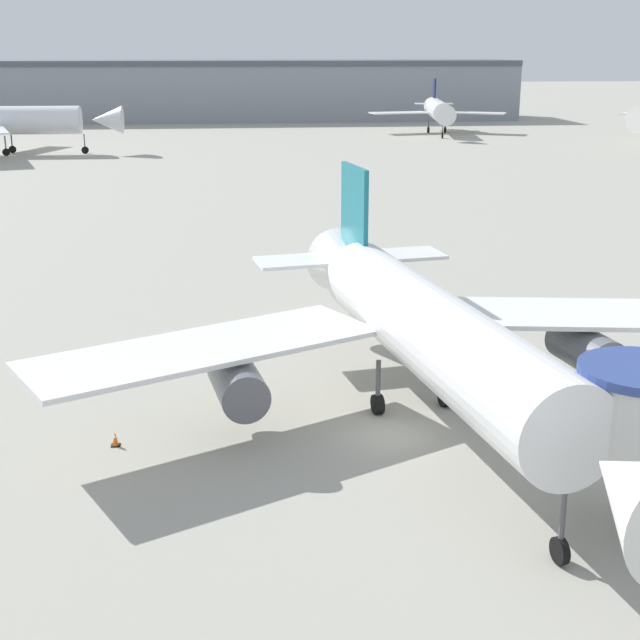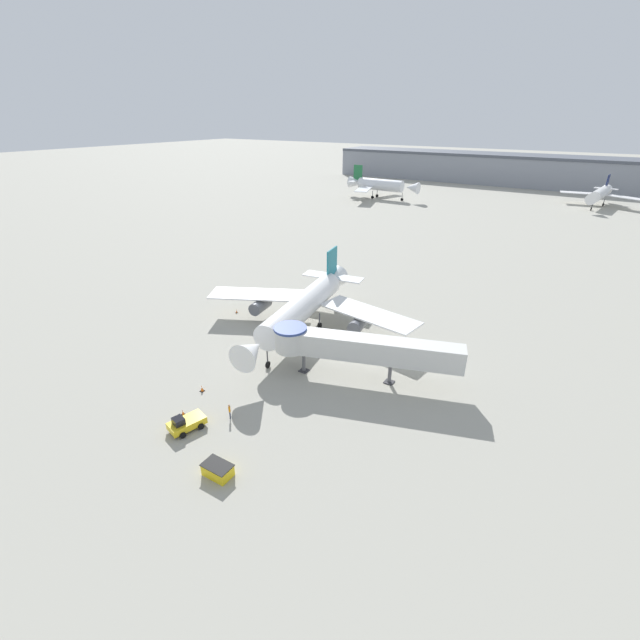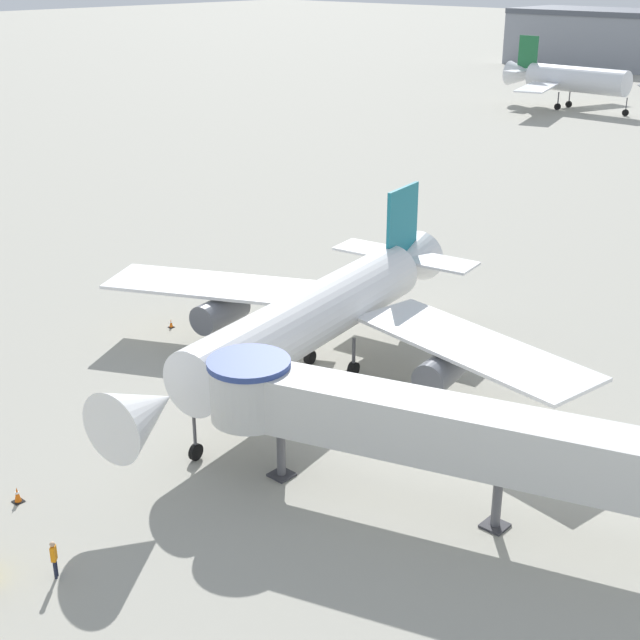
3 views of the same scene
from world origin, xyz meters
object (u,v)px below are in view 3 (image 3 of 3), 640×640
traffic_cone_near_nose (17,495)px  traffic_cone_port_wing (171,324)px  main_airplane (315,317)px  ground_crew_marshaller (54,557)px  jet_bridge (403,423)px  background_jet_green_tail (575,79)px

traffic_cone_near_nose → traffic_cone_port_wing: bearing=122.2°
main_airplane → traffic_cone_port_wing: size_ratio=54.64×
traffic_cone_near_nose → ground_crew_marshaller: 6.54m
main_airplane → traffic_cone_port_wing: 13.79m
jet_bridge → background_jet_green_tail: bearing=95.3°
jet_bridge → background_jet_green_tail: (-51.53, 114.98, 0.73)m
ground_crew_marshaller → background_jet_green_tail: size_ratio=0.06×
traffic_cone_near_nose → background_jet_green_tail: (-38.00, 127.12, 4.74)m
main_airplane → jet_bridge: bearing=-39.9°
jet_bridge → ground_crew_marshaller: size_ratio=12.55×
jet_bridge → traffic_cone_port_wing: size_ratio=35.72×
jet_bridge → traffic_cone_port_wing: jet_bridge is taller
ground_crew_marshaller → main_airplane: bearing=149.4°
main_airplane → ground_crew_marshaller: main_airplane is taller
traffic_cone_port_wing → traffic_cone_near_nose: size_ratio=0.78×
jet_bridge → traffic_cone_near_nose: 18.61m
jet_bridge → ground_crew_marshaller: jet_bridge is taller
ground_crew_marshaller → traffic_cone_port_wing: bearing=177.9°
main_airplane → background_jet_green_tail: size_ratio=1.09×
traffic_cone_port_wing → background_jet_green_tail: background_jet_green_tail is taller
main_airplane → ground_crew_marshaller: 21.90m
traffic_cone_port_wing → traffic_cone_near_nose: (11.74, -18.66, 0.09)m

